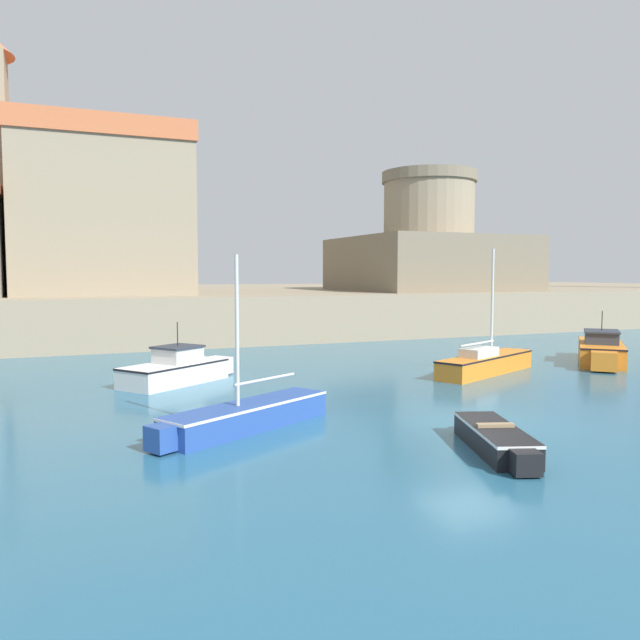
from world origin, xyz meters
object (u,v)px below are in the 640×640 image
(sailboat_orange_0, at_px, (487,362))
(sailboat_blue_5, at_px, (246,415))
(motorboat_orange_3, at_px, (601,350))
(fortress, at_px, (428,251))
(church, at_px, (85,208))
(motorboat_white_1, at_px, (178,369))
(dinghy_black_2, at_px, (496,438))

(sailboat_orange_0, distance_m, sailboat_blue_5, 12.81)
(motorboat_orange_3, relative_size, sailboat_blue_5, 1.00)
(sailboat_orange_0, height_order, fortress, fortress)
(motorboat_orange_3, bearing_deg, church, 133.40)
(motorboat_orange_3, xyz_separation_m, church, (-21.38, 22.61, 7.79))
(sailboat_blue_5, bearing_deg, motorboat_orange_3, 17.03)
(sailboat_orange_0, relative_size, church, 0.39)
(sailboat_orange_0, height_order, motorboat_white_1, sailboat_orange_0)
(dinghy_black_2, bearing_deg, motorboat_white_1, 113.58)
(dinghy_black_2, bearing_deg, fortress, 60.34)
(motorboat_white_1, xyz_separation_m, fortress, (22.44, 18.14, 5.37))
(dinghy_black_2, xyz_separation_m, church, (-7.67, 32.48, 8.07))
(sailboat_orange_0, height_order, dinghy_black_2, sailboat_orange_0)
(sailboat_blue_5, height_order, church, church)
(dinghy_black_2, relative_size, fortress, 0.31)
(sailboat_orange_0, relative_size, motorboat_white_1, 1.31)
(dinghy_black_2, height_order, motorboat_orange_3, motorboat_orange_3)
(motorboat_white_1, xyz_separation_m, dinghy_black_2, (5.26, -12.05, -0.21))
(motorboat_white_1, bearing_deg, dinghy_black_2, -66.42)
(church, bearing_deg, sailboat_orange_0, -57.77)
(dinghy_black_2, height_order, church, church)
(motorboat_orange_3, bearing_deg, sailboat_orange_0, -175.77)
(dinghy_black_2, bearing_deg, motorboat_orange_3, 35.75)
(sailboat_blue_5, height_order, fortress, fortress)
(fortress, bearing_deg, sailboat_orange_0, -116.29)
(sailboat_blue_5, distance_m, fortress, 34.50)
(motorboat_white_1, relative_size, church, 0.30)
(church, bearing_deg, fortress, -5.27)
(dinghy_black_2, bearing_deg, church, 103.29)
(sailboat_orange_0, relative_size, motorboat_orange_3, 1.16)
(motorboat_white_1, relative_size, dinghy_black_2, 1.25)
(dinghy_black_2, distance_m, motorboat_orange_3, 16.89)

